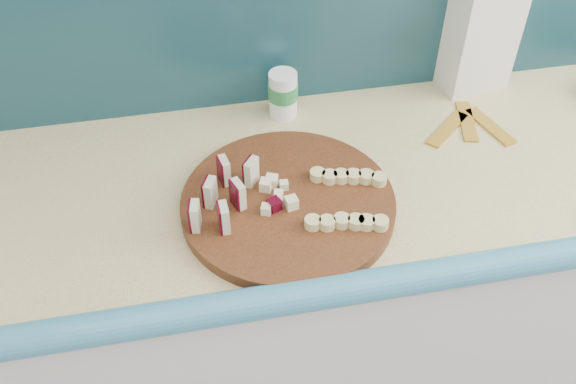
{
  "coord_description": "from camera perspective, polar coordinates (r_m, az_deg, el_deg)",
  "views": [
    {
      "loc": [
        -0.42,
        0.55,
        1.82
      ],
      "look_at": [
        -0.25,
        1.41,
        0.96
      ],
      "focal_mm": 40.0,
      "sensor_mm": 36.0,
      "label": 1
    }
  ],
  "objects": [
    {
      "name": "banana_peel",
      "position": [
        1.52,
        15.72,
        5.72
      ],
      "size": [
        0.2,
        0.17,
        0.01
      ],
      "rotation": [
        0.0,
        0.0,
        -0.41
      ],
      "color": "gold",
      "rests_on": "kitchen_counter"
    },
    {
      "name": "apple_wedges",
      "position": [
        1.23,
        -5.75,
        -0.1
      ],
      "size": [
        0.15,
        0.17,
        0.06
      ],
      "color": "beige",
      "rests_on": "cutting_board"
    },
    {
      "name": "banana_slices",
      "position": [
        1.24,
        5.33,
        -0.62
      ],
      "size": [
        0.19,
        0.19,
        0.02
      ],
      "color": "#DBCC86",
      "rests_on": "cutting_board"
    },
    {
      "name": "apple_chunks",
      "position": [
        1.25,
        -1.18,
        -0.28
      ],
      "size": [
        0.07,
        0.07,
        0.02
      ],
      "color": "#FFF6CB",
      "rests_on": "cutting_board"
    },
    {
      "name": "kitchen_counter",
      "position": [
        1.75,
        10.98,
        -8.27
      ],
      "size": [
        2.2,
        0.63,
        0.91
      ],
      "color": "white",
      "rests_on": "ground"
    },
    {
      "name": "canister",
      "position": [
        1.47,
        -0.45,
        8.76
      ],
      "size": [
        0.07,
        0.07,
        0.11
      ],
      "rotation": [
        0.0,
        0.0,
        -0.36
      ],
      "color": "white",
      "rests_on": "kitchen_counter"
    },
    {
      "name": "cutting_board",
      "position": [
        1.26,
        -0.0,
        -1.08
      ],
      "size": [
        0.52,
        0.52,
        0.03
      ],
      "primitive_type": "cylinder",
      "rotation": [
        0.0,
        0.0,
        -0.26
      ],
      "color": "#3E1C0D",
      "rests_on": "kitchen_counter"
    },
    {
      "name": "flour_bag",
      "position": [
        1.6,
        16.57,
        13.42
      ],
      "size": [
        0.18,
        0.14,
        0.27
      ],
      "primitive_type": "cube",
      "rotation": [
        0.0,
        0.0,
        0.19
      ],
      "color": "white",
      "rests_on": "kitchen_counter"
    }
  ]
}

